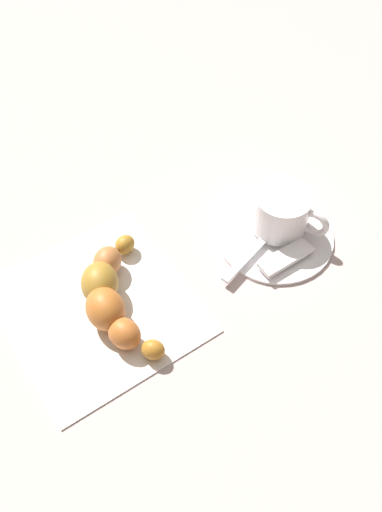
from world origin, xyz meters
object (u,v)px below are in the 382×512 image
object	(u,v)px
saucer	(275,235)
teaspoon	(274,228)
sugar_packet	(286,257)
croissant	(109,296)
espresso_cup	(283,211)
napkin	(99,308)

from	to	relation	value
saucer	teaspoon	distance (m)	0.01
saucer	sugar_packet	world-z (taller)	sugar_packet
teaspoon	croissant	bearing A→B (deg)	-2.07
espresso_cup	napkin	xyz separation A→B (m)	(0.22, -0.01, -0.03)
espresso_cup	sugar_packet	world-z (taller)	espresso_cup
espresso_cup	teaspoon	world-z (taller)	espresso_cup
napkin	croissant	size ratio (longest dim) A/B	1.23
saucer	teaspoon	world-z (taller)	teaspoon
saucer	espresso_cup	world-z (taller)	espresso_cup
saucer	sugar_packet	xyz separation A→B (m)	(0.01, 0.03, 0.01)
saucer	croissant	world-z (taller)	croissant
teaspoon	croissant	distance (m)	0.20
croissant	napkin	bearing A→B (deg)	-25.26
saucer	napkin	world-z (taller)	saucer
saucer	napkin	xyz separation A→B (m)	(0.21, -0.02, -0.00)
saucer	napkin	distance (m)	0.21
saucer	napkin	size ratio (longest dim) A/B	0.69
saucer	espresso_cup	bearing A→B (deg)	-151.36
napkin	croissant	world-z (taller)	croissant
saucer	espresso_cup	xyz separation A→B (m)	(-0.01, -0.01, 0.03)
croissant	saucer	bearing A→B (deg)	176.55
sugar_packet	napkin	xyz separation A→B (m)	(0.20, -0.05, -0.01)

